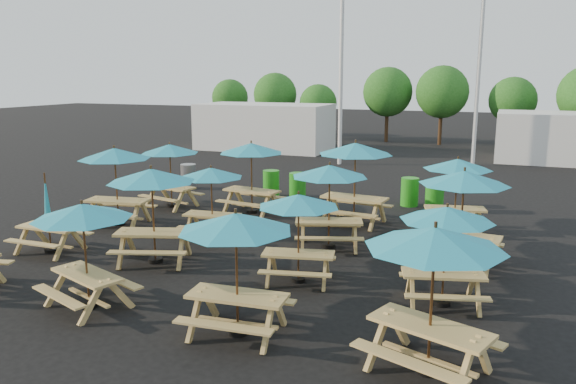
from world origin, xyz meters
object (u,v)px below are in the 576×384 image
at_px(picnic_unit_8, 236,229).
at_px(waste_bin_3, 410,192).
at_px(picnic_unit_6, 211,177).
at_px(picnic_unit_13, 447,220).
at_px(picnic_unit_11, 355,153).
at_px(picnic_unit_9, 299,206).
at_px(waste_bin_4, 434,197).
at_px(waste_bin_0, 189,176).
at_px(waste_bin_2, 298,186).
at_px(picnic_unit_15, 457,168).
at_px(picnic_unit_5, 152,181).
at_px(picnic_unit_14, 464,183).
at_px(picnic_unit_1, 48,220).
at_px(waste_bin_1, 271,183).
at_px(picnic_unit_12, 435,247).
at_px(picnic_unit_2, 115,158).
at_px(picnic_unit_10, 330,176).
at_px(picnic_unit_7, 251,152).
at_px(picnic_unit_4, 83,217).
at_px(picnic_unit_3, 170,152).

distance_m(picnic_unit_8, waste_bin_3, 11.45).
relative_size(picnic_unit_6, picnic_unit_13, 0.89).
xyz_separation_m(picnic_unit_11, picnic_unit_13, (3.29, -5.54, -0.43)).
bearing_deg(picnic_unit_9, picnic_unit_13, -15.64).
relative_size(picnic_unit_11, waste_bin_4, 2.56).
distance_m(waste_bin_0, waste_bin_3, 8.93).
height_order(picnic_unit_8, waste_bin_2, picnic_unit_8).
distance_m(picnic_unit_15, waste_bin_4, 2.95).
distance_m(picnic_unit_5, waste_bin_0, 9.39).
distance_m(picnic_unit_11, waste_bin_0, 8.42).
bearing_deg(waste_bin_0, picnic_unit_14, -27.83).
bearing_deg(picnic_unit_9, waste_bin_4, 63.43).
relative_size(picnic_unit_1, picnic_unit_6, 1.04).
bearing_deg(picnic_unit_5, waste_bin_0, 97.20).
height_order(waste_bin_0, waste_bin_1, same).
xyz_separation_m(picnic_unit_6, picnic_unit_12, (6.78, -5.40, 0.30)).
xyz_separation_m(picnic_unit_2, picnic_unit_10, (6.76, 0.15, -0.13)).
distance_m(picnic_unit_5, picnic_unit_7, 5.49).
distance_m(picnic_unit_4, picnic_unit_7, 8.32).
bearing_deg(picnic_unit_4, picnic_unit_10, 79.12).
height_order(picnic_unit_2, picnic_unit_12, picnic_unit_2).
height_order(picnic_unit_4, picnic_unit_9, picnic_unit_4).
relative_size(picnic_unit_8, waste_bin_1, 2.26).
xyz_separation_m(picnic_unit_9, picnic_unit_12, (3.26, -2.95, 0.30)).
bearing_deg(picnic_unit_5, picnic_unit_12, -41.39).
bearing_deg(picnic_unit_8, picnic_unit_13, 34.93).
height_order(picnic_unit_8, waste_bin_4, picnic_unit_8).
bearing_deg(picnic_unit_10, waste_bin_2, 100.06).
xyz_separation_m(picnic_unit_4, picnic_unit_12, (6.67, -0.09, 0.20)).
xyz_separation_m(picnic_unit_10, picnic_unit_13, (3.29, -2.86, -0.18)).
bearing_deg(picnic_unit_14, picnic_unit_12, -83.91).
xyz_separation_m(picnic_unit_4, waste_bin_3, (4.49, 11.32, -1.36)).
height_order(picnic_unit_9, waste_bin_4, picnic_unit_9).
relative_size(picnic_unit_11, waste_bin_1, 2.56).
bearing_deg(picnic_unit_1, waste_bin_4, 42.88).
relative_size(picnic_unit_4, waste_bin_2, 2.46).
distance_m(waste_bin_0, waste_bin_2, 4.88).
bearing_deg(picnic_unit_8, picnic_unit_3, 125.01).
xyz_separation_m(picnic_unit_8, waste_bin_0, (-7.73, 11.12, -1.45)).
xyz_separation_m(picnic_unit_3, waste_bin_1, (2.56, 2.91, -1.43)).
height_order(picnic_unit_10, waste_bin_2, picnic_unit_10).
distance_m(picnic_unit_14, waste_bin_0, 12.67).
distance_m(picnic_unit_3, waste_bin_2, 4.83).
bearing_deg(picnic_unit_4, picnic_unit_15, 72.82).
height_order(picnic_unit_5, waste_bin_2, picnic_unit_5).
height_order(waste_bin_1, waste_bin_4, same).
bearing_deg(picnic_unit_1, picnic_unit_3, 88.35).
bearing_deg(waste_bin_4, picnic_unit_13, -81.87).
height_order(picnic_unit_9, picnic_unit_12, picnic_unit_12).
height_order(picnic_unit_1, waste_bin_0, picnic_unit_1).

